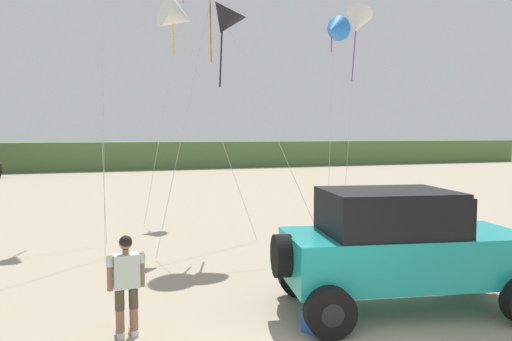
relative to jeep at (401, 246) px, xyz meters
name	(u,v)px	position (x,y,z in m)	size (l,w,h in m)	color
dune_ridge	(131,155)	(-1.01, 42.27, 0.09)	(90.00, 8.56, 2.58)	#4C703D
jeep	(401,246)	(0.00, 0.00, 0.00)	(5.01, 3.13, 2.26)	teal
person_watching	(126,280)	(-4.92, 0.45, -0.26)	(0.62, 0.34, 1.67)	#8C664C
cooler_box	(320,319)	(-1.86, -0.38, -1.01)	(0.56, 0.36, 0.38)	#23519E
kite_blue_swept	(178,16)	(-2.63, 7.90, 5.77)	(2.75, 2.28, 7.65)	white
kite_black_sled	(357,22)	(5.81, 11.24, 6.93)	(3.61, 4.59, 8.97)	white
kite_pink_ribbon	(335,29)	(5.49, 12.69, 6.89)	(3.31, 5.14, 8.89)	blue
kite_red_delta	(226,22)	(-1.38, 6.89, 5.48)	(2.59, 4.30, 7.23)	black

